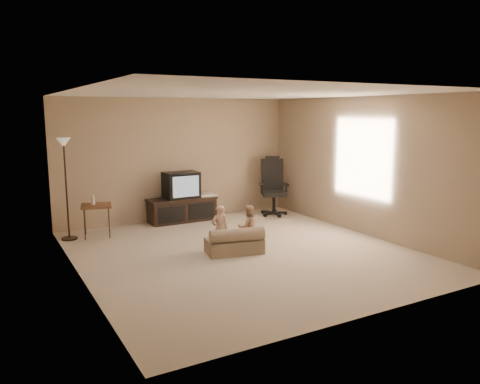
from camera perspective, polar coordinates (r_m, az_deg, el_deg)
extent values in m
plane|color=beige|center=(7.57, 0.34, -7.32)|extent=(5.50, 5.50, 0.00)
plane|color=white|center=(7.24, 0.36, 11.96)|extent=(5.50, 5.50, 0.00)
plane|color=tan|center=(9.77, -7.64, 3.95)|extent=(5.00, 0.00, 5.00)
plane|color=tan|center=(5.12, 15.71, -1.52)|extent=(5.00, 0.00, 5.00)
plane|color=tan|center=(6.46, -19.34, 0.56)|extent=(0.00, 5.50, 5.50)
plane|color=tan|center=(8.79, 14.70, 3.09)|extent=(0.00, 5.50, 5.50)
cube|color=black|center=(9.68, -7.08, -2.28)|extent=(1.37, 0.51, 0.44)
cube|color=black|center=(9.63, -7.11, -0.84)|extent=(1.41, 0.55, 0.04)
cube|color=black|center=(9.34, -8.29, -2.72)|extent=(0.56, 0.03, 0.33)
cube|color=black|center=(9.58, -4.73, -2.32)|extent=(0.56, 0.03, 0.33)
cube|color=black|center=(9.60, -7.19, 0.86)|extent=(0.69, 0.50, 0.53)
cube|color=silver|center=(9.38, -6.60, 0.66)|extent=(0.56, 0.02, 0.42)
cube|color=silver|center=(9.80, -4.13, -0.32)|extent=(0.39, 0.28, 0.06)
cylinder|color=black|center=(10.18, 4.13, -1.44)|extent=(0.07, 0.07, 0.40)
cube|color=black|center=(10.13, 4.14, -0.16)|extent=(0.66, 0.66, 0.09)
cube|color=black|center=(10.31, 3.94, 2.11)|extent=(0.51, 0.36, 0.71)
cube|color=black|center=(10.28, 3.96, 3.95)|extent=(0.32, 0.21, 0.16)
cube|color=black|center=(10.06, 2.63, 0.89)|extent=(0.18, 0.29, 0.04)
cube|color=black|center=(10.15, 5.67, 0.93)|extent=(0.18, 0.29, 0.04)
cube|color=brown|center=(8.75, -17.13, -1.61)|extent=(0.62, 0.62, 0.03)
cylinder|color=black|center=(8.61, -18.43, -3.78)|extent=(0.01, 0.01, 0.57)
cylinder|color=black|center=(8.61, -15.65, -3.64)|extent=(0.01, 0.01, 0.57)
cylinder|color=black|center=(9.02, -18.36, -3.18)|extent=(0.01, 0.01, 0.57)
cylinder|color=black|center=(9.01, -15.71, -3.05)|extent=(0.01, 0.01, 0.57)
cylinder|color=silver|center=(8.78, -17.50, -1.01)|extent=(0.07, 0.07, 0.15)
cone|color=beige|center=(8.76, -17.53, -0.37)|extent=(0.06, 0.06, 0.05)
cylinder|color=black|center=(8.82, -20.07, -5.34)|extent=(0.28, 0.28, 0.03)
cylinder|color=black|center=(8.65, -20.39, 0.04)|extent=(0.03, 0.03, 1.69)
cone|color=beige|center=(8.56, -20.72, 5.67)|extent=(0.24, 0.24, 0.16)
cube|color=#9D846A|center=(7.50, -0.71, -6.56)|extent=(0.96, 0.64, 0.23)
cylinder|color=#9D846A|center=(7.30, -0.36, -5.29)|extent=(0.89, 0.38, 0.21)
imported|color=#D8A587|center=(7.44, -2.49, -4.54)|extent=(0.30, 0.23, 0.77)
imported|color=#D8A587|center=(7.63, 1.01, -4.32)|extent=(0.39, 0.27, 0.73)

